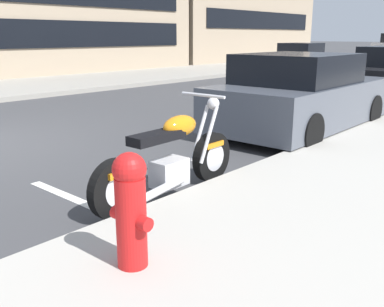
# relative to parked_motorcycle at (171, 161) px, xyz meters

# --- Properties ---
(sidewalk_far_curb) EXTENTS (120.00, 5.00, 0.14)m
(sidewalk_far_curb) POSITION_rel_parked_motorcycle_xyz_m (11.23, 10.88, -0.35)
(sidewalk_far_curb) COLOR gray
(sidewalk_far_curb) RESTS_ON ground
(parking_stall_stripe) EXTENTS (0.12, 2.20, 0.01)m
(parking_stall_stripe) POSITION_rel_parked_motorcycle_xyz_m (-0.77, 0.50, -0.42)
(parking_stall_stripe) COLOR silver
(parking_stall_stripe) RESTS_ON ground
(parked_motorcycle) EXTENTS (2.15, 0.62, 1.10)m
(parked_motorcycle) POSITION_rel_parked_motorcycle_xyz_m (0.00, 0.00, 0.00)
(parked_motorcycle) COLOR black
(parked_motorcycle) RESTS_ON ground
(parked_car_near_corner) EXTENTS (4.08, 1.92, 1.44)m
(parked_car_near_corner) POSITION_rel_parked_motorcycle_xyz_m (4.10, 0.62, 0.25)
(parked_car_near_corner) COLOR #4C515B
(parked_car_near_corner) RESTS_ON ground
(car_opposite_curb) EXTENTS (4.11, 2.07, 1.39)m
(car_opposite_curb) POSITION_rel_parked_motorcycle_xyz_m (17.70, 7.83, 0.24)
(car_opposite_curb) COLOR gray
(car_opposite_curb) RESTS_ON ground
(fire_hydrant) EXTENTS (0.24, 0.36, 0.85)m
(fire_hydrant) POSITION_rel_parked_motorcycle_xyz_m (-1.44, -1.01, 0.17)
(fire_hydrant) COLOR red
(fire_hydrant) RESTS_ON sidewalk_near_curb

